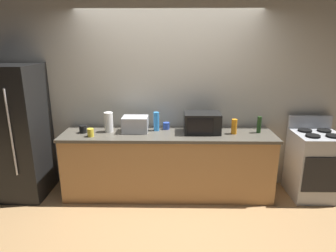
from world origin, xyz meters
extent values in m
plane|color=#A87F51|center=(0.00, 0.00, 0.00)|extent=(8.00, 8.00, 0.00)
cube|color=beige|center=(0.00, 0.81, 1.35)|extent=(6.40, 0.10, 2.70)
cube|color=#B27F4C|center=(0.00, 0.40, 0.43)|extent=(2.80, 0.60, 0.86)
cube|color=#514C42|center=(0.00, 0.40, 0.88)|extent=(2.84, 0.64, 0.04)
cube|color=black|center=(-2.05, 0.40, 0.90)|extent=(0.72, 0.70, 1.80)
cylinder|color=silver|center=(-1.91, 0.03, 1.00)|extent=(0.02, 0.02, 1.10)
cube|color=#B7BABF|center=(2.00, 0.40, 0.45)|extent=(0.60, 0.60, 0.90)
cube|color=black|center=(2.00, 0.10, 0.45)|extent=(0.55, 0.02, 0.48)
cube|color=#B7BABF|center=(2.00, 0.68, 0.99)|extent=(0.60, 0.04, 0.18)
cylinder|color=black|center=(1.87, 0.28, 0.91)|extent=(0.18, 0.18, 0.02)
cylinder|color=black|center=(2.13, 0.28, 0.91)|extent=(0.18, 0.18, 0.02)
cylinder|color=black|center=(1.87, 0.52, 0.91)|extent=(0.18, 0.18, 0.02)
cylinder|color=black|center=(2.13, 0.52, 0.91)|extent=(0.18, 0.18, 0.02)
cube|color=black|center=(0.46, 0.45, 1.04)|extent=(0.48, 0.34, 0.27)
cube|color=black|center=(0.42, 0.28, 1.04)|extent=(0.34, 0.01, 0.21)
cube|color=#B7BABF|center=(-0.44, 0.46, 1.01)|extent=(0.34, 0.26, 0.21)
cylinder|color=white|center=(-0.80, 0.45, 1.04)|extent=(0.12, 0.12, 0.27)
cylinder|color=#1E3F19|center=(1.22, 0.44, 1.01)|extent=(0.06, 0.06, 0.22)
cylinder|color=orange|center=(0.87, 0.39, 1.00)|extent=(0.07, 0.07, 0.20)
cylinder|color=#338CE5|center=(-0.16, 0.52, 1.03)|extent=(0.08, 0.08, 0.26)
cylinder|color=black|center=(-1.14, 0.40, 0.95)|extent=(0.10, 0.10, 0.10)
cylinder|color=#2D4CB2|center=(-0.03, 0.59, 0.95)|extent=(0.09, 0.09, 0.10)
cylinder|color=yellow|center=(-0.99, 0.24, 0.95)|extent=(0.08, 0.08, 0.11)
camera|label=1|loc=(0.06, -3.34, 2.08)|focal=31.38mm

